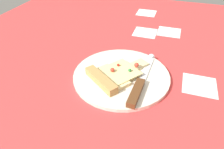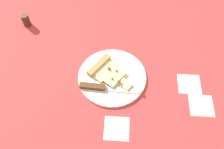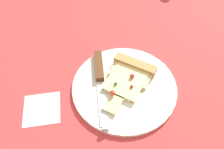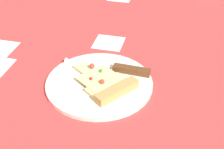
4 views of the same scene
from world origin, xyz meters
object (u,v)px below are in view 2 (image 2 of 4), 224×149
(pizza_slice, at_px, (107,71))
(pepper_shaker, at_px, (26,20))
(knife, at_px, (104,88))
(plate, at_px, (112,77))

(pizza_slice, xyz_separation_m, pepper_shaker, (0.40, -0.26, 0.01))
(pizza_slice, relative_size, pepper_shaker, 3.12)
(pizza_slice, xyz_separation_m, knife, (0.01, 0.08, -0.00))
(pizza_slice, distance_m, knife, 0.08)
(pepper_shaker, bearing_deg, plate, 147.27)
(plate, height_order, knife, knife)
(plate, relative_size, pizza_slice, 1.48)
(pepper_shaker, bearing_deg, pizza_slice, 147.44)
(plate, xyz_separation_m, pizza_slice, (0.02, -0.02, 0.01))
(pizza_slice, distance_m, pepper_shaker, 0.47)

